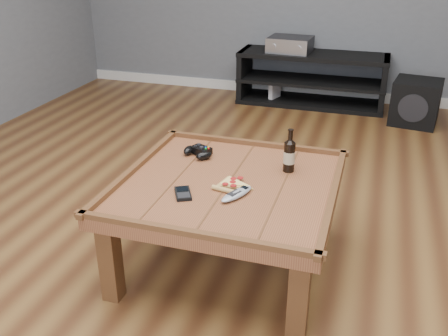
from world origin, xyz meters
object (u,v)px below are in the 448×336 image
(subwoofer, at_px, (416,102))
(media_console, at_px, (311,79))
(coffee_table, at_px, (229,193))
(pizza_slice, at_px, (232,184))
(remote_control, at_px, (237,194))
(beer_bottle, at_px, (289,155))
(av_receiver, at_px, (290,44))
(game_controller, at_px, (198,152))
(smartphone, at_px, (183,193))
(game_console, at_px, (275,92))

(subwoofer, bearing_deg, media_console, 172.11)
(media_console, bearing_deg, coffee_table, -90.00)
(pizza_slice, bearing_deg, subwoofer, 81.25)
(pizza_slice, bearing_deg, remote_control, -49.41)
(beer_bottle, relative_size, av_receiver, 0.52)
(game_controller, xyz_separation_m, subwoofer, (1.20, 2.22, -0.28))
(media_console, relative_size, smartphone, 9.94)
(coffee_table, bearing_deg, smartphone, -131.25)
(smartphone, height_order, subwoofer, smartphone)
(remote_control, relative_size, game_console, 0.89)
(remote_control, distance_m, av_receiver, 2.89)
(coffee_table, height_order, remote_control, remote_control)
(media_console, bearing_deg, smartphone, -93.11)
(subwoofer, bearing_deg, pizza_slice, -101.81)
(game_controller, distance_m, smartphone, 0.44)
(subwoofer, distance_m, game_console, 1.33)
(subwoofer, height_order, game_console, subwoofer)
(subwoofer, xyz_separation_m, game_console, (-1.30, 0.25, -0.09))
(media_console, relative_size, beer_bottle, 6.40)
(beer_bottle, relative_size, remote_control, 1.09)
(coffee_table, relative_size, av_receiver, 2.47)
(beer_bottle, height_order, remote_control, beer_bottle)
(remote_control, distance_m, game_console, 2.89)
(beer_bottle, xyz_separation_m, game_console, (-0.59, 2.50, -0.43))
(beer_bottle, xyz_separation_m, av_receiver, (-0.47, 2.53, 0.03))
(coffee_table, relative_size, subwoofer, 2.36)
(beer_bottle, bearing_deg, game_console, 103.32)
(beer_bottle, xyz_separation_m, remote_control, (-0.17, -0.33, -0.07))
(game_console, bearing_deg, remote_control, -61.95)
(smartphone, relative_size, game_console, 0.62)
(media_console, xyz_separation_m, pizza_slice, (0.02, -2.78, 0.21))
(media_console, height_order, subwoofer, media_console)
(coffee_table, relative_size, remote_control, 5.12)
(media_console, height_order, smartphone, media_console)
(media_console, bearing_deg, av_receiver, -178.70)
(game_console, bearing_deg, media_console, 25.35)
(remote_control, bearing_deg, game_controller, 154.96)
(game_controller, relative_size, pizza_slice, 0.72)
(media_console, distance_m, smartphone, 2.94)
(game_controller, relative_size, subwoofer, 0.40)
(av_receiver, height_order, game_console, av_receiver)
(pizza_slice, height_order, av_receiver, av_receiver)
(coffee_table, height_order, smartphone, coffee_table)
(beer_bottle, distance_m, remote_control, 0.38)
(game_console, bearing_deg, subwoofer, 8.84)
(game_controller, height_order, pizza_slice, game_controller)
(subwoofer, bearing_deg, av_receiver, 175.38)
(coffee_table, bearing_deg, game_console, 97.31)
(remote_control, xyz_separation_m, av_receiver, (-0.30, 2.87, 0.10))
(av_receiver, bearing_deg, game_console, -162.27)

